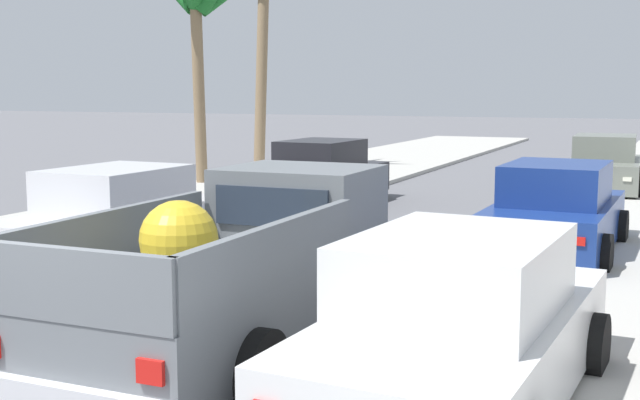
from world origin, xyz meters
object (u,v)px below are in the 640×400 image
(pickup_truck, at_px, (245,274))
(car_left_far, at_px, (322,175))
(car_left_near, at_px, (120,220))
(palm_tree_right_fore, at_px, (197,3))
(car_right_mid, at_px, (459,330))
(car_left_mid, at_px, (604,166))
(car_right_far, at_px, (556,213))

(pickup_truck, height_order, car_left_far, pickup_truck)
(pickup_truck, bearing_deg, car_left_near, 143.37)
(palm_tree_right_fore, bearing_deg, pickup_truck, -56.07)
(car_left_near, relative_size, car_right_mid, 0.99)
(car_left_far, bearing_deg, car_left_near, -90.62)
(car_left_near, bearing_deg, car_right_mid, -29.94)
(pickup_truck, height_order, palm_tree_right_fore, palm_tree_right_fore)
(car_left_near, height_order, car_left_mid, same)
(car_right_mid, xyz_separation_m, car_right_far, (-0.19, 7.11, 0.00))
(car_left_mid, bearing_deg, palm_tree_right_fore, -163.68)
(car_left_far, relative_size, car_right_far, 1.01)
(car_left_mid, bearing_deg, car_right_mid, -89.30)
(car_left_mid, bearing_deg, car_left_near, -115.68)
(car_left_near, distance_m, car_left_far, 7.61)
(car_left_near, distance_m, palm_tree_right_fore, 11.37)
(car_left_near, relative_size, car_right_far, 1.00)
(car_left_mid, bearing_deg, car_right_far, -89.95)
(car_left_near, relative_size, palm_tree_right_fore, 0.71)
(car_left_near, xyz_separation_m, car_left_mid, (6.04, 12.57, 0.00))
(car_left_far, xyz_separation_m, palm_tree_right_fore, (-4.59, 1.87, 4.36))
(car_left_mid, height_order, palm_tree_right_fore, palm_tree_right_fore)
(car_left_mid, xyz_separation_m, car_left_far, (-5.96, -4.96, 0.00))
(car_left_far, bearing_deg, car_left_mid, 39.76)
(pickup_truck, distance_m, car_left_far, 11.02)
(car_left_mid, distance_m, car_left_far, 7.75)
(car_right_mid, bearing_deg, car_left_far, 118.79)
(car_left_far, distance_m, palm_tree_right_fore, 6.60)
(car_left_far, bearing_deg, pickup_truck, -70.59)
(car_right_mid, distance_m, palm_tree_right_fore, 17.48)
(car_left_near, relative_size, car_left_mid, 1.00)
(pickup_truck, xyz_separation_m, palm_tree_right_fore, (-8.25, 12.27, 4.28))
(car_right_far, bearing_deg, pickup_truck, -110.12)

